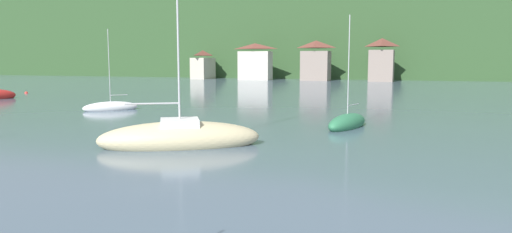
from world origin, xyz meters
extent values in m
cube|color=#2D4C28|center=(0.00, 135.28, 10.66)|extent=(352.00, 49.10, 21.32)
cube|color=#BCB29E|center=(-35.74, 105.60, 2.14)|extent=(3.10, 5.73, 4.29)
pyramid|color=brown|center=(-35.74, 105.60, 5.29)|extent=(3.25, 6.02, 1.08)
cube|color=beige|center=(-23.83, 104.29, 2.76)|extent=(6.18, 3.12, 5.51)
pyramid|color=brown|center=(-23.83, 104.29, 6.52)|extent=(6.49, 3.27, 1.09)
cube|color=gray|center=(-11.91, 104.71, 2.74)|extent=(5.11, 3.95, 5.49)
pyramid|color=brown|center=(-11.91, 104.71, 6.77)|extent=(5.37, 4.15, 1.38)
cube|color=gray|center=(0.00, 105.10, 2.80)|extent=(4.22, 4.74, 5.61)
pyramid|color=brown|center=(0.00, 105.10, 6.98)|extent=(4.43, 4.98, 1.48)
ellipsoid|color=white|center=(-15.37, 47.74, 0.20)|extent=(3.46, 3.85, 0.90)
cylinder|color=#B7B7BC|center=(-15.37, 47.74, 3.24)|extent=(0.05, 0.05, 5.57)
cylinder|color=#ADADB2|center=(-14.96, 48.24, 1.12)|extent=(0.85, 1.02, 0.04)
ellipsoid|color=#2D754C|center=(2.76, 44.44, 0.24)|extent=(2.25, 4.46, 1.07)
cylinder|color=#B7B7BC|center=(2.76, 44.44, 3.35)|extent=(0.05, 0.05, 5.63)
cylinder|color=#ADADB2|center=(2.96, 45.22, 1.21)|extent=(0.43, 1.58, 0.05)
ellipsoid|color=#CCBC8E|center=(-3.24, 36.30, 0.34)|extent=(7.09, 5.40, 1.51)
cylinder|color=#B7B7BC|center=(-3.24, 36.30, 5.46)|extent=(0.08, 0.08, 9.40)
cylinder|color=#ADADB2|center=(-4.22, 35.72, 1.88)|extent=(1.99, 1.21, 0.08)
cube|color=silver|center=(-3.24, 36.30, 0.98)|extent=(2.15, 2.10, 0.45)
sphere|color=red|center=(-36.02, 59.92, 0.00)|extent=(0.38, 0.38, 0.38)
camera|label=1|loc=(6.40, 18.80, 3.68)|focal=32.41mm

